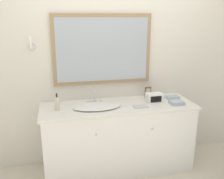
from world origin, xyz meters
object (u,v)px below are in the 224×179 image
soap_bottle (57,103)px  picture_frame (148,92)px  appliance_box (154,98)px  sink_basin (97,106)px

soap_bottle → picture_frame: soap_bottle is taller
soap_bottle → picture_frame: (1.16, 0.21, -0.01)m
appliance_box → picture_frame: (-0.01, 0.19, 0.02)m
picture_frame → sink_basin: bearing=-163.1°
soap_bottle → picture_frame: size_ratio=1.36×
appliance_box → sink_basin: bearing=-177.7°
soap_bottle → appliance_box: 1.17m
sink_basin → appliance_box: (0.72, 0.03, 0.04)m
sink_basin → picture_frame: bearing=16.9°
sink_basin → appliance_box: sink_basin is taller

